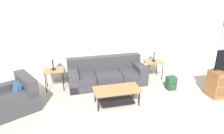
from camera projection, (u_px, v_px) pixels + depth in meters
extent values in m
cube|color=silver|center=(104.00, 39.00, 6.52)|extent=(9.02, 0.06, 2.60)
cube|color=#38383D|center=(107.00, 81.00, 6.29)|extent=(2.38, 0.98, 0.22)
cube|color=#38383D|center=(82.00, 78.00, 6.01)|extent=(0.78, 0.86, 0.20)
cube|color=#38383D|center=(107.00, 75.00, 6.20)|extent=(0.78, 0.86, 0.20)
cube|color=#38383D|center=(131.00, 72.00, 6.39)|extent=(0.78, 0.86, 0.20)
cube|color=#38383D|center=(105.00, 62.00, 6.43)|extent=(2.38, 0.29, 0.40)
cube|color=#38383D|center=(73.00, 79.00, 5.98)|extent=(0.29, 0.95, 0.58)
cube|color=#38383D|center=(138.00, 72.00, 6.48)|extent=(0.29, 0.95, 0.58)
cube|color=#38383D|center=(14.00, 101.00, 4.93)|extent=(1.31, 1.34, 0.40)
cube|color=#38383D|center=(26.00, 83.00, 5.00)|extent=(0.69, 1.03, 0.40)
cube|color=#38383D|center=(9.00, 93.00, 5.17)|extent=(0.98, 0.66, 0.56)
cube|color=#38383D|center=(18.00, 105.00, 4.63)|extent=(0.98, 0.66, 0.56)
cube|color=#33567F|center=(17.00, 89.00, 4.90)|extent=(0.32, 0.39, 0.36)
cube|color=#A87042|center=(117.00, 89.00, 5.07)|extent=(1.18, 0.58, 0.04)
cylinder|color=black|center=(98.00, 104.00, 4.82)|extent=(0.03, 0.03, 0.40)
cylinder|color=black|center=(139.00, 99.00, 5.06)|extent=(0.03, 0.03, 0.40)
cylinder|color=black|center=(95.00, 95.00, 5.23)|extent=(0.03, 0.03, 0.40)
cylinder|color=black|center=(133.00, 91.00, 5.47)|extent=(0.03, 0.03, 0.40)
cube|color=black|center=(117.00, 101.00, 5.19)|extent=(0.89, 0.40, 0.02)
cube|color=#A87042|center=(54.00, 70.00, 5.83)|extent=(0.57, 0.48, 0.03)
cylinder|color=black|center=(46.00, 83.00, 5.70)|extent=(0.03, 0.03, 0.58)
cylinder|color=black|center=(63.00, 82.00, 5.81)|extent=(0.03, 0.03, 0.58)
cylinder|color=black|center=(47.00, 78.00, 6.06)|extent=(0.03, 0.03, 0.58)
cylinder|color=black|center=(63.00, 76.00, 6.17)|extent=(0.03, 0.03, 0.58)
cube|color=#A87042|center=(154.00, 61.00, 6.55)|extent=(0.57, 0.48, 0.03)
cylinder|color=black|center=(149.00, 73.00, 6.42)|extent=(0.03, 0.03, 0.58)
cylinder|color=black|center=(162.00, 72.00, 6.53)|extent=(0.03, 0.03, 0.58)
cylinder|color=black|center=(144.00, 69.00, 6.79)|extent=(0.03, 0.03, 0.58)
cylinder|color=black|center=(157.00, 67.00, 6.90)|extent=(0.03, 0.03, 0.58)
cylinder|color=black|center=(54.00, 69.00, 5.82)|extent=(0.14, 0.14, 0.02)
cylinder|color=black|center=(53.00, 63.00, 5.75)|extent=(0.04, 0.04, 0.35)
cone|color=white|center=(52.00, 54.00, 5.65)|extent=(0.30, 0.30, 0.22)
cylinder|color=black|center=(154.00, 61.00, 6.54)|extent=(0.14, 0.14, 0.02)
cylinder|color=black|center=(154.00, 55.00, 6.48)|extent=(0.04, 0.04, 0.35)
cone|color=white|center=(155.00, 47.00, 6.38)|extent=(0.30, 0.30, 0.22)
cube|color=#23472D|center=(171.00, 83.00, 5.95)|extent=(0.27, 0.23, 0.39)
cube|color=#23472D|center=(173.00, 87.00, 5.86)|extent=(0.20, 0.05, 0.16)
cylinder|color=#23472D|center=(167.00, 81.00, 6.05)|extent=(0.02, 0.02, 0.29)
cylinder|color=#23472D|center=(171.00, 80.00, 6.08)|extent=(0.02, 0.02, 0.29)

